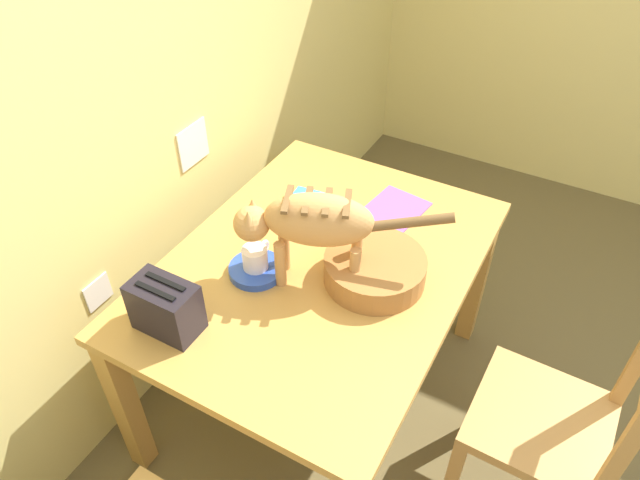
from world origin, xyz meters
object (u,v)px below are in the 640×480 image
object	(u,v)px
dining_table	(320,280)
coffee_mug	(256,257)
wooden_chair_near	(555,424)
magazine	(393,211)
cat	(311,223)
book_stack	(303,205)
wicker_basket	(375,269)
saucer_bowl	(256,270)
toaster	(166,307)

from	to	relation	value
dining_table	coffee_mug	world-z (taller)	coffee_mug
wooden_chair_near	dining_table	bearing A→B (deg)	88.58
magazine	wooden_chair_near	bearing A→B (deg)	-110.74
cat	book_stack	xyz separation A→B (m)	(0.31, 0.21, -0.21)
dining_table	wicker_basket	world-z (taller)	wicker_basket
wicker_basket	wooden_chair_near	size ratio (longest dim) A/B	0.35
magazine	wicker_basket	distance (m)	0.38
coffee_mug	book_stack	bearing A→B (deg)	5.68
saucer_bowl	wicker_basket	size ratio (longest dim) A/B	0.55
cat	saucer_bowl	distance (m)	0.29
toaster	dining_table	bearing A→B (deg)	-28.76
magazine	wooden_chair_near	size ratio (longest dim) A/B	0.27
toaster	wooden_chair_near	bearing A→B (deg)	-69.02
cat	book_stack	bearing A→B (deg)	12.03
coffee_mug	magazine	world-z (taller)	coffee_mug
dining_table	cat	xyz separation A→B (m)	(-0.08, -0.01, 0.32)
saucer_bowl	toaster	world-z (taller)	toaster
saucer_bowl	cat	bearing A→B (deg)	-67.68
book_stack	toaster	size ratio (longest dim) A/B	0.92
magazine	book_stack	world-z (taller)	book_stack
coffee_mug	magazine	bearing A→B (deg)	-26.75
dining_table	coffee_mug	distance (m)	0.27
saucer_bowl	magazine	xyz separation A→B (m)	(0.53, -0.27, -0.01)
toaster	cat	bearing A→B (deg)	-34.49
book_stack	toaster	distance (m)	0.71
magazine	coffee_mug	bearing A→B (deg)	161.54
toaster	wooden_chair_near	world-z (taller)	wooden_chair_near
saucer_bowl	wooden_chair_near	bearing A→B (deg)	-84.00
book_stack	coffee_mug	bearing A→B (deg)	-174.32
magazine	wicker_basket	bearing A→B (deg)	-157.62
coffee_mug	toaster	world-z (taller)	toaster
book_stack	wicker_basket	xyz separation A→B (m)	(-0.21, -0.39, 0.03)
saucer_bowl	wicker_basket	bearing A→B (deg)	-65.26
saucer_bowl	wooden_chair_near	xyz separation A→B (m)	(0.11, -1.03, -0.28)
dining_table	wooden_chair_near	distance (m)	0.88
dining_table	toaster	size ratio (longest dim) A/B	6.47
dining_table	magazine	size ratio (longest dim) A/B	4.96
cat	coffee_mug	xyz separation A→B (m)	(-0.07, 0.17, -0.16)
cat	toaster	distance (m)	0.50
wooden_chair_near	cat	bearing A→B (deg)	93.81
wicker_basket	wooden_chair_near	world-z (taller)	wooden_chair_near
toaster	saucer_bowl	bearing A→B (deg)	-16.92
saucer_bowl	wicker_basket	distance (m)	0.39
cat	toaster	bearing A→B (deg)	123.19
wicker_basket	saucer_bowl	bearing A→B (deg)	114.74
saucer_bowl	coffee_mug	size ratio (longest dim) A/B	1.47
cat	saucer_bowl	size ratio (longest dim) A/B	3.48
dining_table	saucer_bowl	bearing A→B (deg)	132.82
cat	magazine	distance (m)	0.52
book_stack	wooden_chair_near	distance (m)	1.13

